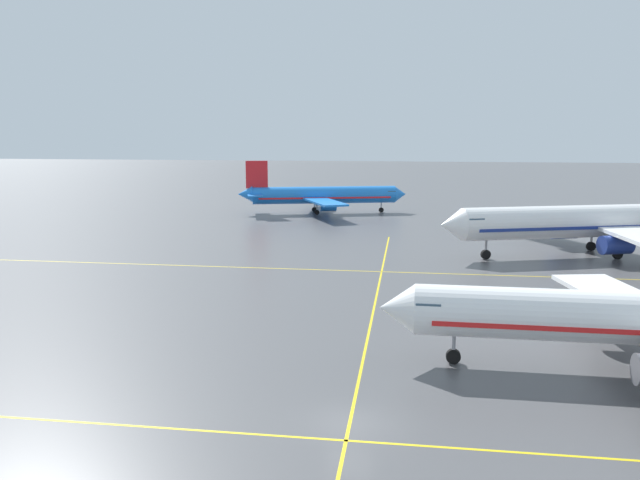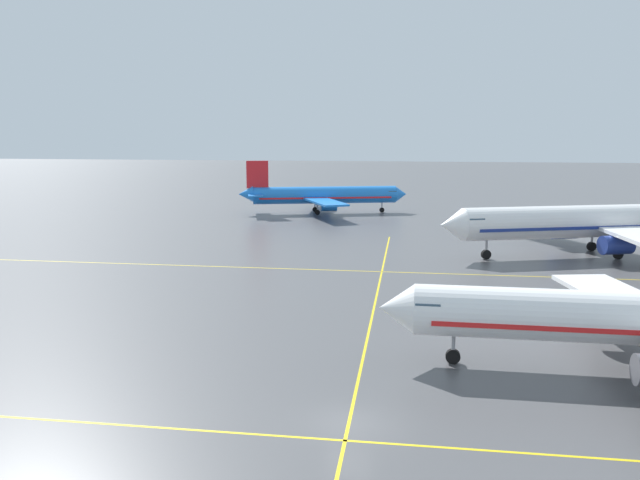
# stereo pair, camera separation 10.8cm
# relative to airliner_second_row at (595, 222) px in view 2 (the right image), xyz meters

# --- Properties ---
(ground_plane) EXTENTS (600.00, 600.00, 0.00)m
(ground_plane) POSITION_rel_airliner_second_row_xyz_m (-26.24, -51.15, -4.33)
(ground_plane) COLOR #4C4C4F
(airliner_second_row) EXTENTS (39.83, 34.04, 12.68)m
(airliner_second_row) POSITION_rel_airliner_second_row_xyz_m (0.00, 0.00, 0.00)
(airliner_second_row) COLOR white
(airliner_second_row) RESTS_ON ground
(airliner_third_row) EXTENTS (32.18, 27.40, 10.13)m
(airliner_third_row) POSITION_rel_airliner_second_row_xyz_m (-39.98, 36.28, -0.87)
(airliner_third_row) COLOR blue
(airliner_third_row) RESTS_ON ground
(taxiway_markings) EXTENTS (127.14, 87.35, 0.01)m
(taxiway_markings) POSITION_rel_airliner_second_row_xyz_m (-26.24, -33.30, -4.32)
(taxiway_markings) COLOR yellow
(taxiway_markings) RESTS_ON ground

